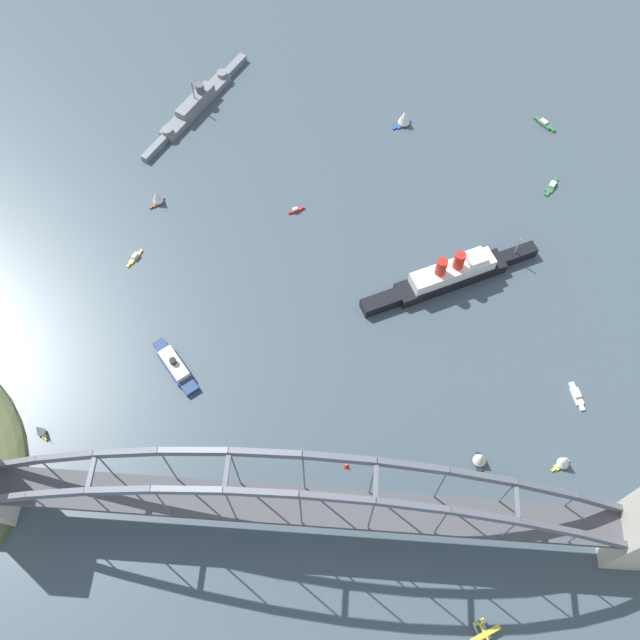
% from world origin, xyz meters
% --- Properties ---
extents(ground_plane, '(1400.00, 1400.00, 0.00)m').
position_xyz_m(ground_plane, '(0.00, 0.00, 0.00)').
color(ground_plane, '#3D4C56').
extents(harbor_arch_bridge, '(283.68, 17.08, 62.20)m').
position_xyz_m(harbor_arch_bridge, '(-0.00, 0.00, 26.76)').
color(harbor_arch_bridge, beige).
rests_on(harbor_arch_bridge, ground).
extents(ocean_liner, '(76.68, 41.34, 19.43)m').
position_xyz_m(ocean_liner, '(53.93, 106.63, 5.34)').
color(ocean_liner, black).
rests_on(ocean_liner, ground).
extents(naval_cruiser, '(42.08, 75.45, 17.10)m').
position_xyz_m(naval_cruiser, '(-70.22, 201.29, 2.90)').
color(naval_cruiser, slate).
rests_on(naval_cruiser, ground).
extents(harbor_ferry_steamer, '(22.06, 24.92, 7.39)m').
position_xyz_m(harbor_ferry_steamer, '(-56.84, 57.67, 2.20)').
color(harbor_ferry_steamer, navy).
rests_on(harbor_ferry_steamer, ground).
extents(seaplane_taxiing_near_bridge, '(10.71, 8.66, 4.86)m').
position_xyz_m(seaplane_taxiing_near_bridge, '(62.54, -32.25, 1.99)').
color(seaplane_taxiing_near_bridge, '#B7B7B2').
rests_on(seaplane_taxiing_near_bridge, ground).
extents(small_boat_0, '(7.31, 11.61, 1.94)m').
position_xyz_m(small_boat_0, '(102.87, 162.21, 0.69)').
color(small_boat_0, '#2D6B3D').
rests_on(small_boat_0, ground).
extents(small_boat_1, '(5.42, 5.75, 7.77)m').
position_xyz_m(small_boat_1, '(-103.68, 26.88, 3.65)').
color(small_boat_1, gold).
rests_on(small_boat_1, ground).
extents(small_boat_2, '(10.15, 9.97, 2.30)m').
position_xyz_m(small_boat_2, '(102.72, 201.54, 0.85)').
color(small_boat_2, '#2D6B3D').
rests_on(small_boat_2, ground).
extents(small_boat_3, '(5.44, 9.27, 8.78)m').
position_xyz_m(small_boat_3, '(63.65, 26.96, 4.16)').
color(small_boat_3, black).
rests_on(small_boat_3, ground).
extents(small_boat_4, '(9.95, 8.80, 9.88)m').
position_xyz_m(small_boat_4, '(33.27, 197.21, 4.53)').
color(small_boat_4, '#234C8C').
rests_on(small_boat_4, ground).
extents(small_boat_5, '(7.78, 6.54, 9.01)m').
position_xyz_m(small_boat_5, '(94.84, 28.19, 4.17)').
color(small_boat_5, gold).
rests_on(small_boat_5, ground).
extents(small_boat_6, '(5.24, 12.27, 2.20)m').
position_xyz_m(small_boat_6, '(103.26, 56.55, 0.78)').
color(small_boat_6, silver).
rests_on(small_boat_6, ground).
extents(small_boat_7, '(7.15, 7.96, 9.04)m').
position_xyz_m(small_boat_7, '(-78.98, 140.55, 4.21)').
color(small_boat_7, brown).
rests_on(small_boat_7, ground).
extents(small_boat_8, '(7.56, 4.65, 2.33)m').
position_xyz_m(small_boat_8, '(-15.25, 139.94, 0.82)').
color(small_boat_8, '#B2231E').
rests_on(small_boat_8, ground).
extents(small_boat_9, '(5.79, 9.97, 2.16)m').
position_xyz_m(small_boat_9, '(-83.76, 109.14, 0.75)').
color(small_boat_9, gold).
rests_on(small_boat_9, ground).
extents(channel_marker_buoy, '(2.20, 2.20, 2.75)m').
position_xyz_m(channel_marker_buoy, '(13.94, 21.72, 1.12)').
color(channel_marker_buoy, red).
rests_on(channel_marker_buoy, ground).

